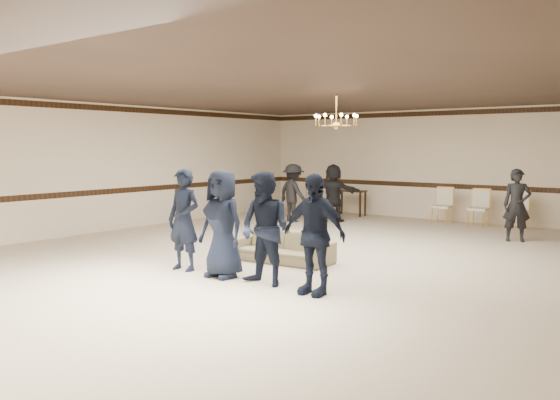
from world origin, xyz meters
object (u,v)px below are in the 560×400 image
(boy_a, at_px, (184,220))
(banquet_chair_left, at_px, (442,206))
(chandelier, at_px, (336,110))
(adult_mid, at_px, (333,193))
(adult_left, at_px, (293,193))
(settee, at_px, (281,246))
(boy_d, at_px, (314,234))
(banquet_chair_mid, at_px, (478,209))
(console_table, at_px, (351,203))
(boy_b, at_px, (222,224))
(boy_c, at_px, (265,229))
(banquet_chair_right, at_px, (518,211))
(adult_right, at_px, (517,205))

(boy_a, relative_size, banquet_chair_left, 1.77)
(chandelier, bearing_deg, boy_a, -107.87)
(adult_mid, bearing_deg, adult_left, 13.54)
(settee, bearing_deg, chandelier, 79.60)
(boy_a, bearing_deg, settee, 55.96)
(boy_d, xyz_separation_m, banquet_chair_mid, (-0.44, 8.40, -0.38))
(boy_a, xyz_separation_m, adult_mid, (-1.40, 7.04, -0.06))
(chandelier, height_order, banquet_chair_mid, chandelier)
(boy_d, xyz_separation_m, console_table, (-4.44, 8.60, -0.48))
(chandelier, distance_m, settee, 3.07)
(boy_a, bearing_deg, boy_b, -4.98)
(boy_b, relative_size, boy_d, 1.00)
(boy_b, height_order, banquet_chair_mid, boy_b)
(adult_mid, bearing_deg, chandelier, 98.37)
(adult_mid, height_order, console_table, adult_mid)
(boy_b, distance_m, adult_mid, 7.41)
(boy_c, relative_size, console_table, 1.87)
(boy_d, bearing_deg, banquet_chair_mid, 93.67)
(settee, bearing_deg, boy_a, -124.05)
(boy_b, distance_m, boy_c, 0.90)
(adult_left, distance_m, banquet_chair_mid, 5.01)
(boy_b, xyz_separation_m, console_table, (-2.64, 8.60, -0.48))
(chandelier, height_order, adult_mid, chandelier)
(boy_b, distance_m, console_table, 9.01)
(settee, height_order, banquet_chair_left, banquet_chair_left)
(adult_left, xyz_separation_m, console_table, (0.56, 2.26, -0.42))
(adult_left, height_order, banquet_chair_right, adult_left)
(chandelier, bearing_deg, banquet_chair_right, 66.73)
(adult_mid, distance_m, console_table, 1.65)
(adult_mid, distance_m, banquet_chair_left, 3.00)
(adult_mid, distance_m, banquet_chair_mid, 3.92)
(banquet_chair_right, bearing_deg, boy_c, -94.65)
(banquet_chair_left, bearing_deg, chandelier, -96.12)
(boy_a, xyz_separation_m, adult_right, (3.70, 6.64, -0.06))
(boy_c, xyz_separation_m, banquet_chair_mid, (0.46, 8.40, -0.38))
(boy_c, height_order, adult_right, boy_c)
(chandelier, height_order, banquet_chair_right, chandelier)
(banquet_chair_left, bearing_deg, boy_c, -90.04)
(boy_d, relative_size, banquet_chair_right, 1.77)
(settee, bearing_deg, banquet_chair_left, 81.87)
(banquet_chair_left, bearing_deg, banquet_chair_right, -3.70)
(adult_left, distance_m, banquet_chair_left, 4.12)
(chandelier, distance_m, boy_c, 3.88)
(banquet_chair_left, bearing_deg, banquet_chair_mid, -3.70)
(chandelier, xyz_separation_m, boy_a, (-1.04, -3.24, -2.00))
(banquet_chair_right, distance_m, console_table, 5.01)
(chandelier, distance_m, boy_d, 4.15)
(boy_c, height_order, adult_mid, boy_c)
(boy_c, height_order, banquet_chair_left, boy_c)
(banquet_chair_left, bearing_deg, settee, -96.84)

